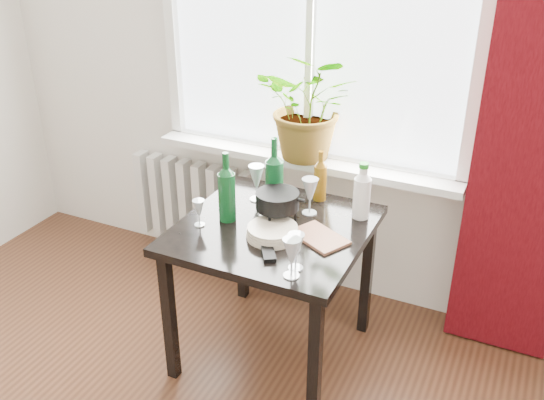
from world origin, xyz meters
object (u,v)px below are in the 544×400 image
at_px(wineglass_back_left, 257,182).
at_px(cutting_board, 319,237).
at_px(potted_plant, 311,105).
at_px(wine_bottle_right, 274,174).
at_px(fondue_pot, 277,208).
at_px(tv_remote, 268,250).
at_px(radiator, 193,203).
at_px(cleaning_bottle, 362,190).
at_px(bottle_amber, 320,175).
at_px(plate_stack, 272,232).
at_px(wineglass_back_center, 310,196).
at_px(table, 273,243).
at_px(wineglass_front_right, 292,257).
at_px(wineglass_front_left, 199,213).
at_px(wineglass_far_right, 296,251).
at_px(wine_bottle_left, 227,186).

height_order(wineglass_back_left, cutting_board, wineglass_back_left).
bearing_deg(potted_plant, wine_bottle_right, -90.88).
bearing_deg(fondue_pot, tv_remote, -76.71).
xyz_separation_m(radiator, wineglass_back_left, (0.66, -0.42, 0.46)).
bearing_deg(cutting_board, cleaning_bottle, 69.12).
distance_m(bottle_amber, plate_stack, 0.45).
xyz_separation_m(wineglass_back_center, plate_stack, (-0.07, -0.28, -0.07)).
xyz_separation_m(potted_plant, tv_remote, (0.13, -0.81, -0.39)).
relative_size(bottle_amber, cutting_board, 1.06).
relative_size(wineglass_back_left, fondue_pot, 0.82).
distance_m(potted_plant, plate_stack, 0.78).
xyz_separation_m(wine_bottle_right, wineglass_back_center, (0.17, 0.03, -0.09)).
bearing_deg(cutting_board, radiator, 149.23).
distance_m(radiator, bottle_amber, 1.10).
distance_m(wineglass_back_left, cutting_board, 0.49).
bearing_deg(cleaning_bottle, table, -142.73).
bearing_deg(wineglass_back_center, plate_stack, -103.38).
relative_size(wineglass_front_right, wineglass_back_left, 0.93).
xyz_separation_m(table, potted_plant, (-0.06, 0.59, 0.49)).
bearing_deg(wineglass_front_left, bottle_amber, 50.18).
relative_size(radiator, bottle_amber, 3.01).
bearing_deg(wineglass_back_left, potted_plant, 71.29).
distance_m(wineglass_front_right, wineglass_far_right, 0.06).
distance_m(wine_bottle_left, wineglass_back_left, 0.26).
height_order(wineglass_front_right, wineglass_front_left, wineglass_front_right).
bearing_deg(plate_stack, fondue_pot, 105.48).
distance_m(wineglass_far_right, cutting_board, 0.28).
bearing_deg(cleaning_bottle, cutting_board, -110.88).
height_order(potted_plant, cutting_board, potted_plant).
relative_size(cleaning_bottle, wineglass_front_left, 2.13).
distance_m(radiator, wineglass_front_right, 1.53).
bearing_deg(wineglass_back_left, bottle_amber, 25.83).
bearing_deg(tv_remote, wineglass_back_center, 52.76).
relative_size(wineglass_far_right, plate_stack, 0.70).
relative_size(table, wineglass_front_left, 6.43).
relative_size(wine_bottle_left, wineglass_back_center, 1.83).
distance_m(wine_bottle_left, wineglass_front_right, 0.56).
xyz_separation_m(wine_bottle_left, fondue_pot, (0.22, 0.07, -0.09)).
xyz_separation_m(fondue_pot, tv_remote, (0.07, -0.25, -0.07)).
relative_size(wineglass_far_right, wineglass_front_left, 1.26).
bearing_deg(potted_plant, cleaning_bottle, -40.15).
bearing_deg(wineglass_front_right, radiator, 138.30).
xyz_separation_m(wineglass_back_center, fondue_pot, (-0.10, -0.15, -0.02)).
height_order(table, potted_plant, potted_plant).
bearing_deg(wineglass_back_left, table, -47.68).
xyz_separation_m(wineglass_far_right, plate_stack, (-0.19, 0.19, -0.06)).
bearing_deg(wineglass_front_left, tv_remote, -11.07).
relative_size(table, wine_bottle_left, 2.46).
relative_size(bottle_amber, wineglass_front_left, 2.01).
bearing_deg(fondue_pot, cutting_board, -15.61).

